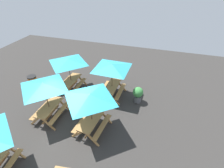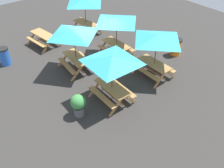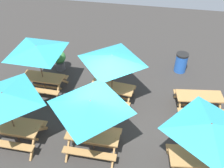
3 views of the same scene
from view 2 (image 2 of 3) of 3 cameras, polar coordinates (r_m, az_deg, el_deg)
ground_plane at (r=14.12m, az=-3.93°, el=5.49°), size 24.00×24.00×0.00m
picnic_table_0 at (r=10.16m, az=-0.00°, el=4.87°), size 2.83×2.83×2.34m
picnic_table_1 at (r=12.43m, az=-8.74°, el=10.91°), size 2.18×2.18×2.34m
picnic_table_2 at (r=15.86m, az=-15.37°, el=10.34°), size 1.97×1.74×0.81m
picnic_table_3 at (r=13.63m, az=1.04°, el=13.81°), size 2.00×2.00×2.34m
picnic_table_4 at (r=16.34m, az=-6.27°, el=17.73°), size 2.24×2.24×2.34m
picnic_table_5 at (r=11.98m, az=10.26°, el=9.66°), size 2.00×2.00×2.34m
trash_bin_orange at (r=14.82m, az=14.43°, el=8.21°), size 0.59×0.59×0.98m
trash_bin_blue at (r=14.67m, az=-23.39°, el=5.84°), size 0.59×0.59×0.98m
potted_plant_0 at (r=10.34m, az=-7.72°, el=-4.59°), size 0.63×0.63×1.04m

